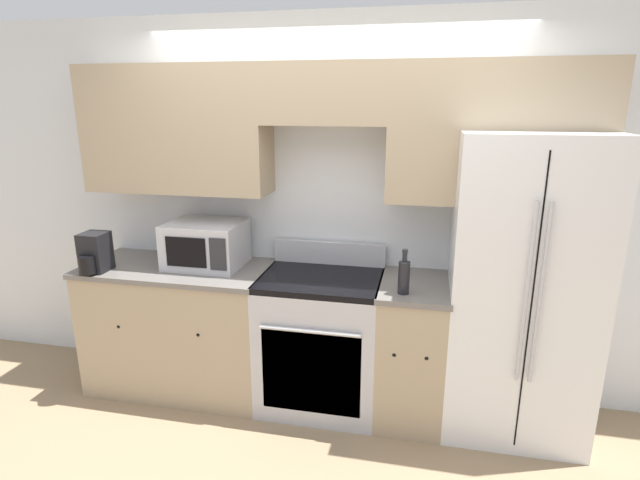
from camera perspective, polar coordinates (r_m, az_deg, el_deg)
The scene contains 9 objects.
ground_plane at distance 3.45m, azimuth -1.16°, elevation -20.64°, with size 12.00×12.00×0.00m, color #937A5B.
wall_back at distance 3.39m, azimuth 0.97°, elevation 6.91°, with size 8.00×0.39×2.60m.
lower_cabinets_left at distance 3.79m, azimuth -15.60°, elevation -9.53°, with size 1.30×0.64×0.93m.
lower_cabinets_right at distance 3.40m, azimuth 10.38°, elevation -12.23°, with size 0.45×0.64×0.93m.
oven_range at distance 3.46m, azimuth 0.10°, elevation -11.38°, with size 0.79×0.65×1.09m.
refrigerator at distance 3.30m, azimuth 21.88°, elevation -5.03°, with size 0.84×0.74×1.88m.
microwave at distance 3.55m, azimuth -12.91°, elevation -0.46°, with size 0.51×0.42×0.31m.
bottle at distance 3.01m, azimuth 9.57°, elevation -4.09°, with size 0.07×0.07×0.28m.
coffee_maker at distance 3.67m, azimuth -24.41°, elevation -1.48°, with size 0.16×0.24×0.26m.
Camera 1 is at (0.65, -2.71, 2.04)m, focal length 28.00 mm.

